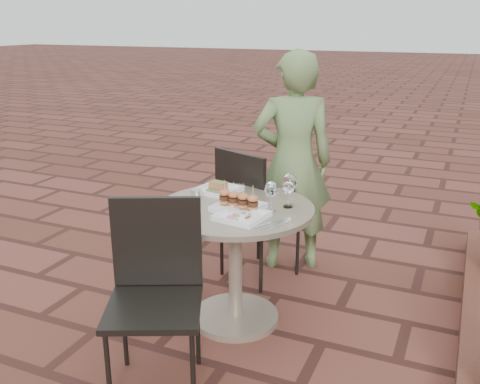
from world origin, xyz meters
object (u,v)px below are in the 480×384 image
at_px(plate_sliders, 238,203).
at_px(plate_tuna, 242,216).
at_px(cafe_table, 235,246).
at_px(chair_near, 156,279).
at_px(plate_salmon, 218,189).
at_px(diner, 293,163).
at_px(chair_far, 251,205).

height_order(plate_sliders, plate_tuna, plate_sliders).
xyz_separation_m(cafe_table, plate_sliders, (0.04, -0.04, 0.28)).
relative_size(chair_near, plate_tuna, 3.42).
distance_m(plate_salmon, plate_tuna, 0.49).
relative_size(cafe_table, plate_sliders, 3.22).
bearing_deg(plate_tuna, plate_sliders, 121.29).
xyz_separation_m(diner, plate_salmon, (-0.26, -0.67, -0.03)).
relative_size(diner, plate_salmon, 5.74).
bearing_deg(diner, plate_tuna, 68.54).
bearing_deg(chair_far, plate_tuna, 130.16).
distance_m(cafe_table, chair_near, 0.66).
xyz_separation_m(chair_far, diner, (0.18, 0.35, 0.23)).
height_order(cafe_table, plate_tuna, plate_tuna).
height_order(chair_far, plate_salmon, chair_far).
bearing_deg(diner, chair_far, 38.29).
bearing_deg(cafe_table, plate_tuna, -55.36).
height_order(plate_salmon, plate_sliders, plate_sliders).
height_order(chair_near, diner, diner).
distance_m(diner, plate_tuna, 1.04).
relative_size(chair_near, plate_salmon, 3.42).
bearing_deg(cafe_table, diner, 86.62).
height_order(cafe_table, plate_sliders, plate_sliders).
bearing_deg(chair_near, diner, 58.44).
bearing_deg(plate_sliders, cafe_table, 133.01).
distance_m(chair_near, plate_sliders, 0.67).
bearing_deg(chair_far, chair_near, 111.12).
height_order(cafe_table, plate_salmon, plate_salmon).
relative_size(chair_far, plate_salmon, 3.42).
xyz_separation_m(chair_far, plate_sliders, (0.16, -0.58, 0.22)).
relative_size(cafe_table, plate_tuna, 3.31).
xyz_separation_m(chair_near, plate_sliders, (0.17, 0.61, 0.22)).
height_order(plate_salmon, plate_tuna, plate_salmon).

